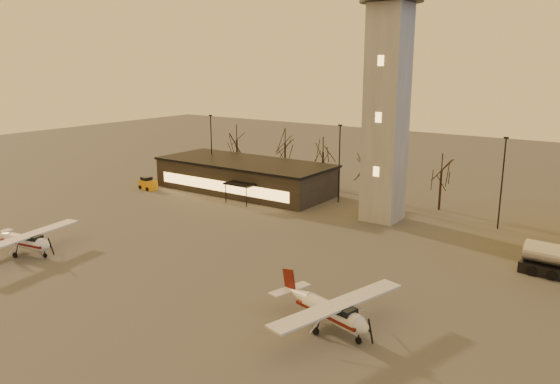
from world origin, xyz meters
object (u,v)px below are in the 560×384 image
at_px(service_cart, 148,185).
at_px(terminal, 245,176).
at_px(control_tower, 388,76).
at_px(cessna_front, 334,317).
at_px(cessna_rear, 28,244).

bearing_deg(service_cart, terminal, 40.11).
distance_m(control_tower, cessna_front, 32.11).
relative_size(terminal, cessna_front, 2.23).
xyz_separation_m(cessna_front, service_cart, (-42.98, 21.60, -0.41)).
distance_m(control_tower, terminal, 26.24).
bearing_deg(service_cart, cessna_front, -17.42).
bearing_deg(cessna_rear, service_cart, 105.32).
height_order(cessna_front, service_cart, cessna_front).
height_order(cessna_front, cessna_rear, cessna_front).
bearing_deg(cessna_rear, cessna_front, -3.18).
xyz_separation_m(terminal, cessna_front, (30.92, -28.80, -1.08)).
distance_m(cessna_front, cessna_rear, 31.54).
distance_m(terminal, service_cart, 14.13).
distance_m(control_tower, service_cart, 37.84).
bearing_deg(control_tower, service_cart, -171.28).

